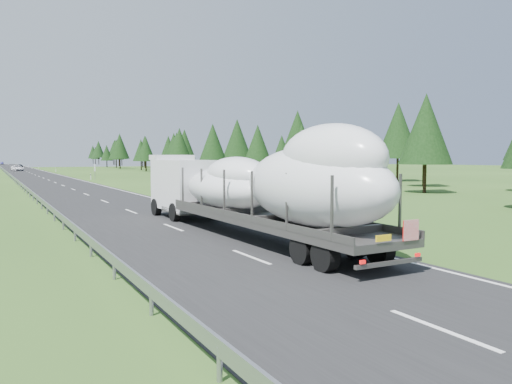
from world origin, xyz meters
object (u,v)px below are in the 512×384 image
boat_truck (253,185)px  distant_van (17,168)px  highway_sign (95,169)px  distant_car_dark (20,166)px  distant_car_blue (2,163)px

boat_truck → distant_van: boat_truck is taller
highway_sign → boat_truck: boat_truck is taller
distant_car_dark → distant_car_blue: bearing=88.7°
boat_truck → distant_car_dark: boat_truck is taller
distant_car_dark → distant_car_blue: size_ratio=0.97×
highway_sign → distant_car_blue: bearing=92.9°
highway_sign → distant_van: highway_sign is taller
boat_truck → distant_car_dark: bearing=90.5°
boat_truck → distant_car_blue: size_ratio=4.91×
distant_van → distant_car_blue: bearing=86.0°
highway_sign → distant_van: size_ratio=0.44×
boat_truck → distant_van: bearing=91.7°
highway_sign → distant_van: (-8.99, 64.05, -0.99)m
highway_sign → distant_van: bearing=98.0°
boat_truck → distant_car_blue: 266.04m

